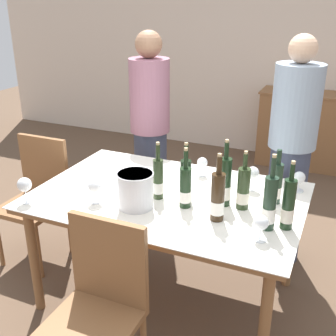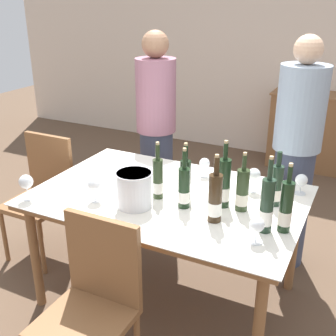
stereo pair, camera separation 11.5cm
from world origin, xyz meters
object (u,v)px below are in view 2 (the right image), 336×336
at_px(wine_glass_0, 254,175).
at_px(wine_bottle_4, 276,186).
at_px(wine_glass_1, 26,182).
at_px(sideboard_cabinet, 330,133).
at_px(chair_left_end, 43,189).
at_px(person_host, 156,132).
at_px(wine_glass_3, 95,185).
at_px(wine_bottle_2, 267,207).
at_px(wine_bottle_3, 158,179).
at_px(dining_table, 168,205).
at_px(wine_glass_4, 205,164).
at_px(wine_bottle_6, 224,184).
at_px(wine_bottle_8, 184,188).
at_px(wine_bottle_5, 215,199).
at_px(ice_bucket, 134,189).
at_px(wine_bottle_7, 286,208).
at_px(wine_bottle_0, 242,191).
at_px(chair_near_front, 93,298).
at_px(wine_glass_2, 301,181).
at_px(wine_glass_5, 257,226).
at_px(wine_bottle_1, 186,180).
at_px(person_guest_left, 295,158).

bearing_deg(wine_glass_0, wine_bottle_4, -35.74).
distance_m(wine_glass_0, wine_glass_1, 1.39).
distance_m(sideboard_cabinet, chair_left_end, 3.29).
bearing_deg(person_host, wine_glass_3, -80.00).
height_order(wine_bottle_2, wine_bottle_3, wine_bottle_2).
xyz_separation_m(dining_table, wine_glass_1, (-0.73, -0.43, 0.18)).
bearing_deg(wine_glass_4, wine_glass_0, -13.56).
height_order(wine_bottle_4, wine_bottle_6, wine_bottle_6).
distance_m(wine_bottle_8, person_host, 1.23).
xyz_separation_m(wine_bottle_8, chair_left_end, (-1.27, 0.19, -0.35)).
bearing_deg(wine_bottle_5, wine_bottle_4, 53.21).
height_order(ice_bucket, wine_bottle_7, wine_bottle_7).
bearing_deg(wine_bottle_0, ice_bucket, -157.58).
relative_size(ice_bucket, wine_glass_4, 1.63).
relative_size(ice_bucket, wine_bottle_5, 0.55).
bearing_deg(wine_bottle_8, chair_near_front, -105.18).
distance_m(wine_bottle_5, wine_glass_0, 0.47).
distance_m(ice_bucket, wine_glass_3, 0.25).
bearing_deg(wine_glass_2, ice_bucket, -144.35).
height_order(ice_bucket, chair_near_front, ice_bucket).
height_order(wine_bottle_5, person_host, person_host).
relative_size(dining_table, wine_glass_1, 10.27).
bearing_deg(wine_bottle_8, dining_table, 146.54).
relative_size(wine_glass_5, person_host, 0.08).
distance_m(sideboard_cabinet, wine_bottle_1, 2.94).
height_order(wine_bottle_0, wine_bottle_7, wine_bottle_7).
xyz_separation_m(wine_bottle_3, wine_bottle_6, (0.39, 0.07, 0.02)).
bearing_deg(wine_glass_3, wine_bottle_5, 7.35).
height_order(wine_bottle_0, chair_left_end, wine_bottle_0).
bearing_deg(wine_bottle_8, wine_bottle_2, -6.69).
bearing_deg(wine_bottle_3, chair_left_end, 172.14).
distance_m(sideboard_cabinet, wine_bottle_7, 3.01).
bearing_deg(sideboard_cabinet, wine_bottle_4, -90.77).
relative_size(wine_bottle_5, wine_glass_3, 2.58).
bearing_deg(wine_glass_3, ice_bucket, 10.90).
height_order(wine_bottle_4, wine_glass_5, wine_bottle_4).
bearing_deg(wine_glass_1, wine_bottle_6, 22.31).
bearing_deg(dining_table, wine_bottle_4, 14.75).
bearing_deg(wine_bottle_8, person_host, 125.38).
xyz_separation_m(wine_bottle_0, wine_bottle_1, (-0.35, -0.01, 0.00)).
bearing_deg(chair_near_front, chair_left_end, 141.63).
bearing_deg(person_host, wine_bottle_8, -54.62).
bearing_deg(person_host, dining_table, -58.20).
bearing_deg(wine_glass_4, wine_glass_5, -50.59).
distance_m(wine_glass_1, wine_glass_2, 1.67).
relative_size(wine_bottle_2, wine_bottle_7, 1.10).
relative_size(wine_bottle_8, person_guest_left, 0.22).
bearing_deg(wine_glass_5, wine_glass_0, 107.12).
xyz_separation_m(dining_table, wine_glass_3, (-0.35, -0.27, 0.17)).
xyz_separation_m(wine_bottle_2, wine_bottle_6, (-0.29, 0.17, -0.00)).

